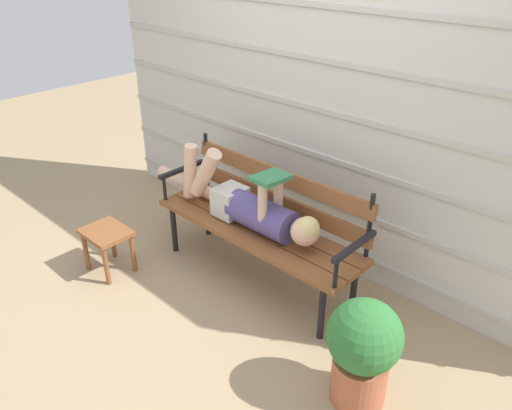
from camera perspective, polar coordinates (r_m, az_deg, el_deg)
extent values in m
plane|color=tan|center=(3.70, -1.65, -9.30)|extent=(12.00, 12.00, 0.00)
cube|color=beige|center=(3.65, 6.49, 11.16)|extent=(4.28, 0.06, 2.38)
cube|color=#B7B7AD|center=(4.05, 5.41, -2.86)|extent=(4.28, 0.02, 0.04)
cube|color=#B7B7AD|center=(3.89, 5.64, 1.43)|extent=(4.28, 0.02, 0.04)
cube|color=#B7B7AD|center=(3.74, 5.88, 6.08)|extent=(4.28, 0.02, 0.04)
cube|color=#B7B7AD|center=(3.63, 6.15, 11.05)|extent=(4.28, 0.02, 0.04)
cube|color=#B7B7AD|center=(3.54, 6.44, 16.31)|extent=(4.28, 0.02, 0.04)
cube|color=#B7B7AD|center=(3.49, 6.77, 21.78)|extent=(4.28, 0.02, 0.04)
cube|color=brown|center=(3.46, -1.75, -3.77)|extent=(1.66, 0.14, 0.04)
cube|color=brown|center=(3.55, 0.00, -2.81)|extent=(1.66, 0.14, 0.04)
cube|color=brown|center=(3.65, 1.65, -1.89)|extent=(1.66, 0.14, 0.04)
cube|color=brown|center=(3.63, 2.44, 0.44)|extent=(1.59, 0.05, 0.11)
cube|color=brown|center=(3.54, 2.51, 3.35)|extent=(1.59, 0.05, 0.11)
cylinder|color=black|center=(4.08, -5.66, 5.17)|extent=(0.03, 0.03, 0.45)
cylinder|color=black|center=(3.20, 12.82, -2.36)|extent=(0.03, 0.03, 0.45)
cylinder|color=black|center=(4.04, -9.33, -2.72)|extent=(0.04, 0.04, 0.40)
cylinder|color=black|center=(3.20, 7.50, -12.06)|extent=(0.04, 0.04, 0.40)
cylinder|color=black|center=(4.23, -5.54, -0.90)|extent=(0.04, 0.04, 0.40)
cylinder|color=black|center=(3.44, 11.11, -9.10)|extent=(0.04, 0.04, 0.40)
cube|color=black|center=(3.98, -8.48, 4.04)|extent=(0.04, 0.44, 0.03)
cylinder|color=black|center=(3.93, -10.39, 1.90)|extent=(0.03, 0.03, 0.20)
cube|color=black|center=(3.03, 11.18, -4.64)|extent=(0.04, 0.44, 0.03)
cylinder|color=black|center=(2.96, 9.08, -7.68)|extent=(0.03, 0.03, 0.20)
cylinder|color=#514784|center=(3.45, 0.69, -1.24)|extent=(0.51, 0.23, 0.23)
cube|color=silver|center=(3.65, -2.96, 0.45)|extent=(0.20, 0.22, 0.21)
sphere|color=beige|center=(3.23, 5.61, -3.03)|extent=(0.19, 0.19, 0.19)
sphere|color=#E0C67A|center=(3.20, 5.91, -2.65)|extent=(0.16, 0.16, 0.16)
cylinder|color=beige|center=(3.66, -5.79, 3.64)|extent=(0.31, 0.11, 0.43)
cylinder|color=beige|center=(3.80, -7.53, 3.87)|extent=(0.15, 0.09, 0.44)
cylinder|color=beige|center=(4.04, -7.16, 2.20)|extent=(0.81, 0.10, 0.10)
cylinder|color=beige|center=(3.28, 0.74, 0.10)|extent=(0.06, 0.06, 0.30)
cylinder|color=beige|center=(3.39, 2.57, 1.03)|extent=(0.06, 0.06, 0.30)
cube|color=#337A4C|center=(3.26, 1.71, 3.15)|extent=(0.19, 0.26, 0.04)
cube|color=brown|center=(3.85, -16.73, -3.01)|extent=(0.35, 0.29, 0.03)
cylinder|color=brown|center=(4.01, -18.84, -5.00)|extent=(0.04, 0.04, 0.32)
cylinder|color=brown|center=(3.80, -16.71, -6.68)|extent=(0.04, 0.04, 0.32)
cylinder|color=brown|center=(4.10, -16.07, -3.77)|extent=(0.04, 0.04, 0.32)
cylinder|color=brown|center=(3.89, -13.85, -5.33)|extent=(0.04, 0.04, 0.32)
cylinder|color=#AD5B3D|center=(2.93, 11.63, -18.84)|extent=(0.30, 0.30, 0.28)
sphere|color=#2D7033|center=(2.71, 12.28, -14.40)|extent=(0.40, 0.40, 0.40)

